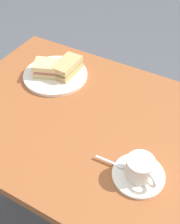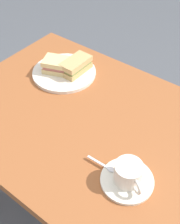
% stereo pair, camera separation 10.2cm
% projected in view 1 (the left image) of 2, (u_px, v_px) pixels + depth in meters
% --- Properties ---
extents(ground_plane, '(6.00, 6.00, 0.00)m').
position_uv_depth(ground_plane, '(104.00, 220.00, 1.51)').
color(ground_plane, '#4C4F54').
extents(dining_table, '(1.23, 0.74, 0.71)m').
position_uv_depth(dining_table, '(109.00, 148.00, 1.09)').
color(dining_table, '#955029').
rests_on(dining_table, ground_plane).
extents(sandwich_plate, '(0.27, 0.27, 0.01)m').
position_uv_depth(sandwich_plate, '(55.00, 75.00, 1.21)').
color(sandwich_plate, silver).
rests_on(sandwich_plate, dining_table).
extents(sandwich_front, '(0.16, 0.13, 0.05)m').
position_uv_depth(sandwich_front, '(52.00, 68.00, 1.19)').
color(sandwich_front, '#D7B774').
rests_on(sandwich_front, sandwich_plate).
extents(sandwich_back, '(0.07, 0.14, 0.06)m').
position_uv_depth(sandwich_back, '(67.00, 67.00, 1.19)').
color(sandwich_back, tan).
rests_on(sandwich_back, sandwich_plate).
extents(coffee_saucer, '(0.16, 0.16, 0.01)m').
position_uv_depth(coffee_saucer, '(138.00, 175.00, 0.87)').
color(coffee_saucer, silver).
rests_on(coffee_saucer, dining_table).
extents(coffee_cup, '(0.11, 0.08, 0.07)m').
position_uv_depth(coffee_cup, '(140.00, 168.00, 0.84)').
color(coffee_cup, silver).
rests_on(coffee_cup, coffee_saucer).
extents(spoon, '(0.10, 0.02, 0.01)m').
position_uv_depth(spoon, '(115.00, 164.00, 0.89)').
color(spoon, silver).
rests_on(spoon, coffee_saucer).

